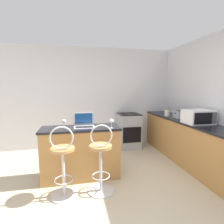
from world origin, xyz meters
TOP-DOWN VIEW (x-y plane):
  - ground_plane at (0.00, 0.00)m, footprint 20.00×20.00m
  - wall_back at (0.00, 2.61)m, footprint 12.00×0.06m
  - breakfast_bar at (-0.26, 0.94)m, footprint 1.34×0.51m
  - counter_right at (1.95, 1.04)m, footprint 0.59×3.11m
  - bar_stool_near at (-0.54, 0.41)m, footprint 0.40×0.40m
  - bar_stool_far at (0.01, 0.41)m, footprint 0.40×0.40m
  - laptop at (-0.20, 0.98)m, footprint 0.35×0.31m
  - microwave at (1.93, 0.80)m, footprint 0.51×0.38m
  - toaster at (1.92, 1.41)m, footprint 0.20×0.24m
  - stove_range at (1.02, 2.28)m, footprint 0.55×0.57m
  - wine_glass_tall at (0.24, 0.77)m, footprint 0.08×0.08m
  - wine_glass_short at (-0.54, 1.03)m, footprint 0.07×0.07m
  - storage_jar at (1.81, 1.73)m, footprint 0.13×0.13m

SIDE VIEW (x-z plane):
  - ground_plane at x=0.00m, z-range 0.00..0.00m
  - stove_range at x=1.02m, z-range 0.00..0.91m
  - counter_right at x=1.95m, z-range 0.00..0.90m
  - breakfast_bar at x=-0.26m, z-range 0.00..0.90m
  - bar_stool_near at x=-0.54m, z-range -0.02..1.04m
  - bar_stool_far at x=0.01m, z-range -0.02..1.04m
  - laptop at x=-0.20m, z-range 0.84..1.09m
  - toaster at x=1.92m, z-range 0.90..1.07m
  - storage_jar at x=1.81m, z-range 0.90..1.08m
  - wine_glass_short at x=-0.54m, z-range 0.93..1.07m
  - wine_glass_tall at x=0.24m, z-range 0.94..1.10m
  - microwave at x=1.93m, z-range 0.90..1.16m
  - wall_back at x=0.00m, z-range 0.00..2.60m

